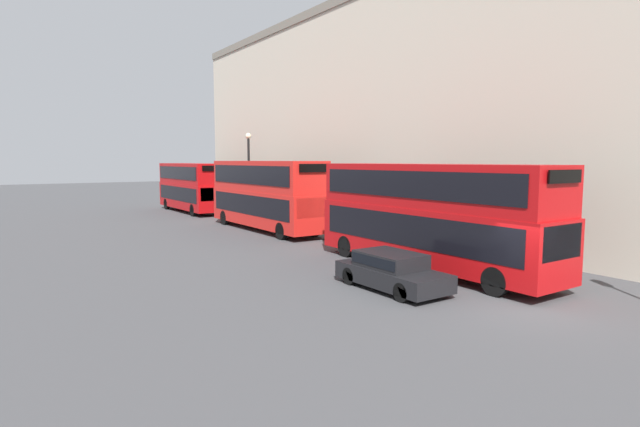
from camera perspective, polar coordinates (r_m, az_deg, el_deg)
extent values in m
plane|color=#424244|center=(16.77, 22.07, -9.98)|extent=(200.00, 200.00, 0.00)
cube|color=#B20C0F|center=(21.03, 12.32, -2.35)|extent=(2.55, 11.45, 2.26)
cube|color=#B20C0F|center=(20.83, 12.45, 3.12)|extent=(2.50, 11.22, 1.76)
cube|color=black|center=(20.99, 12.34, -1.62)|extent=(2.59, 10.53, 1.26)
cube|color=black|center=(20.83, 12.45, 3.36)|extent=(2.59, 10.53, 1.06)
cube|color=black|center=(17.58, 25.91, -2.98)|extent=(2.17, 0.06, 1.13)
cube|color=black|center=(17.39, 26.23, 3.82)|extent=(1.78, 0.06, 0.42)
cylinder|color=black|center=(17.76, 19.44, -7.33)|extent=(0.30, 1.00, 1.00)
cylinder|color=black|center=(19.57, 23.39, -6.25)|extent=(0.30, 1.00, 1.00)
cylinder|color=black|center=(23.48, 3.04, -3.76)|extent=(0.30, 1.00, 1.00)
cylinder|color=black|center=(24.89, 7.19, -3.24)|extent=(0.30, 1.00, 1.00)
cube|color=red|center=(32.49, -6.21, 0.65)|extent=(2.55, 11.26, 2.20)
cube|color=red|center=(32.36, -6.25, 4.29)|extent=(2.50, 11.04, 1.92)
cube|color=black|center=(32.47, -6.21, 1.12)|extent=(2.59, 10.36, 1.23)
cube|color=black|center=(32.36, -6.25, 4.46)|extent=(2.59, 10.36, 1.15)
cube|color=black|center=(27.64, -0.78, 0.65)|extent=(2.17, 0.06, 1.10)
cube|color=black|center=(27.52, -0.79, 5.22)|extent=(1.78, 0.06, 0.46)
cylinder|color=black|center=(28.55, -4.40, -2.00)|extent=(0.30, 1.00, 1.00)
cylinder|color=black|center=(29.72, -0.63, -1.67)|extent=(0.30, 1.00, 1.00)
cylinder|color=black|center=(35.73, -10.81, -0.46)|extent=(0.30, 1.00, 1.00)
cylinder|color=black|center=(36.67, -7.58, -0.24)|extent=(0.30, 1.00, 1.00)
cube|color=#B20C0F|center=(45.21, -14.47, 1.97)|extent=(2.55, 10.23, 2.12)
cube|color=#B20C0F|center=(45.12, -14.53, 4.43)|extent=(2.50, 10.03, 1.78)
cube|color=black|center=(45.19, -14.48, 2.29)|extent=(2.59, 9.41, 1.19)
cube|color=black|center=(45.11, -14.54, 4.55)|extent=(2.59, 9.41, 1.07)
cube|color=black|center=(40.43, -12.06, 2.16)|extent=(2.17, 0.06, 1.06)
cube|color=black|center=(40.35, -12.13, 5.08)|extent=(1.78, 0.06, 0.43)
cylinder|color=black|center=(41.61, -14.27, 0.37)|extent=(0.30, 1.00, 1.00)
cylinder|color=black|center=(42.41, -11.41, 0.55)|extent=(0.30, 1.00, 1.00)
cylinder|color=black|center=(48.26, -17.10, 1.06)|extent=(0.30, 1.00, 1.00)
cylinder|color=black|center=(48.96, -14.58, 1.20)|extent=(0.30, 1.00, 1.00)
cube|color=black|center=(17.79, 8.23, -7.09)|extent=(1.83, 4.28, 0.60)
cube|color=black|center=(17.75, 8.03, -5.25)|extent=(1.61, 2.35, 0.53)
cube|color=black|center=(17.74, 8.03, -5.17)|extent=(1.65, 2.23, 0.34)
cylinder|color=black|center=(16.32, 9.37, -8.88)|extent=(0.22, 0.64, 0.64)
cylinder|color=black|center=(17.44, 13.26, -7.99)|extent=(0.22, 0.64, 0.64)
cylinder|color=black|center=(18.34, 3.45, -7.14)|extent=(0.22, 0.64, 0.64)
cylinder|color=black|center=(19.34, 7.26, -6.48)|extent=(0.22, 0.64, 0.64)
cylinder|color=black|center=(38.64, -8.12, 3.89)|extent=(0.18, 0.18, 6.14)
sphere|color=beige|center=(38.66, -8.19, 8.77)|extent=(0.44, 0.44, 0.44)
cylinder|color=maroon|center=(26.77, 6.64, -2.13)|extent=(0.36, 0.36, 1.40)
sphere|color=tan|center=(26.66, 6.66, -0.41)|extent=(0.22, 0.22, 0.22)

